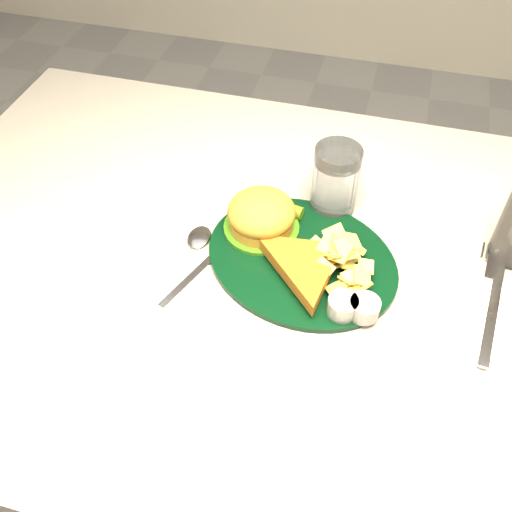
{
  "coord_description": "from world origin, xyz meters",
  "views": [
    {
      "loc": [
        0.1,
        -0.53,
        1.35
      ],
      "look_at": [
        -0.04,
        -0.04,
        0.8
      ],
      "focal_mm": 40.0,
      "sensor_mm": 36.0,
      "label": 1
    }
  ],
  "objects": [
    {
      "name": "ground",
      "position": [
        0.0,
        0.0,
        0.0
      ],
      "size": [
        4.0,
        4.0,
        0.0
      ],
      "primitive_type": "plane",
      "color": "#959598",
      "rests_on": "ground"
    },
    {
      "name": "table",
      "position": [
        0.0,
        0.0,
        0.38
      ],
      "size": [
        1.2,
        0.8,
        0.75
      ],
      "primitive_type": null,
      "color": "gray",
      "rests_on": "ground"
    },
    {
      "name": "dinner_plate",
      "position": [
        0.02,
        0.01,
        0.78
      ],
      "size": [
        0.34,
        0.32,
        0.06
      ],
      "primitive_type": null,
      "rotation": [
        0.0,
        0.0,
        -0.36
      ],
      "color": "black",
      "rests_on": "table"
    },
    {
      "name": "water_glass",
      "position": [
        0.04,
        0.13,
        0.8
      ],
      "size": [
        0.08,
        0.08,
        0.11
      ],
      "primitive_type": "cylinder",
      "rotation": [
        0.0,
        0.0,
        -0.25
      ],
      "color": "white",
      "rests_on": "table"
    },
    {
      "name": "fork_napkin",
      "position": [
        0.27,
        -0.02,
        0.76
      ],
      "size": [
        0.17,
        0.21,
        0.01
      ],
      "primitive_type": null,
      "rotation": [
        0.0,
        0.0,
        -0.13
      ],
      "color": "white",
      "rests_on": "table"
    },
    {
      "name": "spoon",
      "position": [
        -0.13,
        -0.07,
        0.76
      ],
      "size": [
        0.1,
        0.16,
        0.01
      ],
      "primitive_type": null,
      "rotation": [
        0.0,
        0.0,
        -0.36
      ],
      "color": "silver",
      "rests_on": "table"
    },
    {
      "name": "wrapped_straw",
      "position": [
        -0.11,
        0.2,
        0.75
      ],
      "size": [
        0.19,
        0.08,
        0.01
      ],
      "primitive_type": null,
      "rotation": [
        0.0,
        0.0,
        0.1
      ],
      "color": "white",
      "rests_on": "table"
    }
  ]
}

